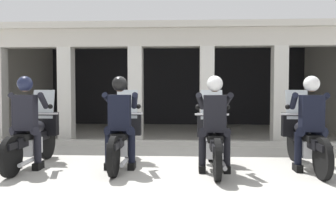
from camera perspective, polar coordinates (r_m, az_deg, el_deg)
The scene contains 11 objects.
ground_plane at distance 9.39m, azimuth 0.98°, elevation -6.04°, with size 80.00×80.00×0.00m, color #A8A59E.
station_building at distance 11.22m, azimuth 1.07°, elevation 5.23°, with size 10.04×5.00×3.01m.
kerb_strip at distance 8.36m, azimuth 0.35°, elevation -6.69°, with size 9.54×0.24×0.12m, color #B7B5AD.
motorcycle_far_left at distance 6.67m, azimuth -21.13°, elevation -5.39°, with size 0.62×2.04×1.35m.
police_officer_far_left at distance 6.37m, azimuth -22.25°, elevation -1.81°, with size 0.63×0.61×1.58m.
motorcycle_center_left at distance 6.29m, azimuth -7.34°, elevation -5.70°, with size 0.62×2.04×1.35m.
police_officer_center_left at distance 5.97m, azimuth -7.87°, elevation -1.92°, with size 0.63×0.61×1.58m.
motorcycle_center_right at distance 6.07m, azimuth 7.41°, elevation -6.00°, with size 0.62×2.04×1.35m.
police_officer_center_right at distance 5.74m, azimuth 7.64°, elevation -2.09°, with size 0.63×0.61×1.58m.
motorcycle_far_right at distance 6.52m, azimuth 21.46°, elevation -5.57°, with size 0.62×2.04×1.35m.
police_officer_far_right at distance 6.20m, azimuth 22.34°, elevation -1.92°, with size 0.63×0.61×1.58m.
Camera 1 is at (0.34, -6.28, 1.40)m, focal length 37.20 mm.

